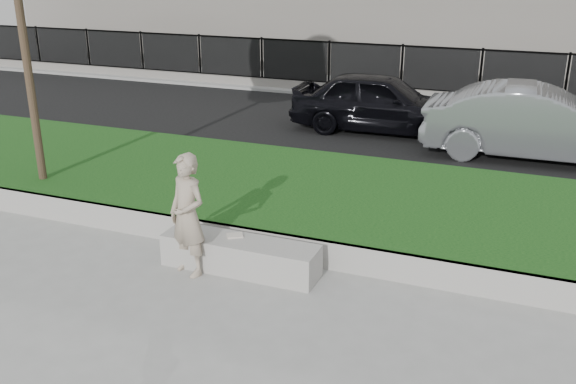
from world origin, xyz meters
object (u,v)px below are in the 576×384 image
at_px(book, 235,235).
at_px(car_dark, 380,102).
at_px(man, 188,215).
at_px(stone_bench, 240,255).
at_px(car_silver, 537,123).

height_order(book, car_dark, car_dark).
bearing_deg(man, book, 61.12).
bearing_deg(book, stone_bench, -69.06).
xyz_separation_m(stone_bench, man, (-0.59, -0.31, 0.61)).
distance_m(book, car_silver, 7.53).
bearing_deg(car_dark, book, 177.51).
relative_size(stone_bench, man, 1.30).
xyz_separation_m(stone_bench, book, (-0.12, 0.09, 0.23)).
relative_size(man, car_silver, 0.37).
bearing_deg(stone_bench, car_dark, 90.21).
bearing_deg(car_dark, car_silver, -106.59).
bearing_deg(car_dark, stone_bench, 178.38).
relative_size(man, book, 7.81).
bearing_deg(car_silver, book, 149.65).
xyz_separation_m(man, car_dark, (0.56, 7.93, -0.08)).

